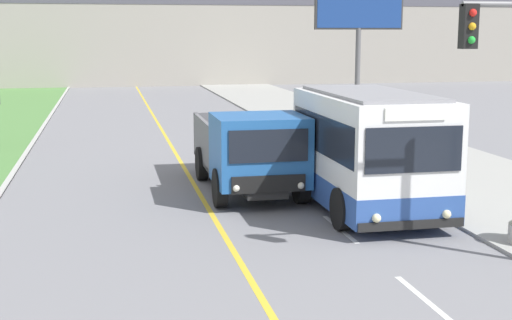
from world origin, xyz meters
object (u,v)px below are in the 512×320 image
object	(u,v)px
city_bus	(369,152)
billboard_large	(359,13)
planter_round_third	(366,151)
dump_truck	(252,153)
planter_round_far	(326,131)
planter_round_second	(429,177)

from	to	relation	value
city_bus	billboard_large	world-z (taller)	billboard_large
city_bus	planter_round_third	xyz separation A→B (m)	(2.28, 6.19, -1.06)
dump_truck	planter_round_far	bearing A→B (deg)	60.68
dump_truck	planter_round_far	size ratio (longest dim) A/B	6.07
planter_round_second	planter_round_third	world-z (taller)	planter_round_second
billboard_large	dump_truck	bearing A→B (deg)	-121.46
dump_truck	planter_round_third	xyz separation A→B (m)	(4.81, 3.80, -0.72)
planter_round_second	planter_round_far	world-z (taller)	planter_round_second
planter_round_third	planter_round_far	distance (m)	4.89
dump_truck	planter_round_far	xyz separation A→B (m)	(4.88, 8.69, -0.68)
city_bus	planter_round_far	distance (m)	11.37
planter_round_second	planter_round_third	distance (m)	4.89
planter_round_second	city_bus	bearing A→B (deg)	-150.53
dump_truck	billboard_large	world-z (taller)	billboard_large
city_bus	billboard_large	xyz separation A→B (m)	(4.95, 14.60, 3.86)
billboard_large	planter_round_second	world-z (taller)	billboard_large
dump_truck	planter_round_second	bearing A→B (deg)	-12.66
dump_truck	planter_round_far	distance (m)	9.99
city_bus	planter_round_second	distance (m)	2.83
city_bus	billboard_large	bearing A→B (deg)	71.29
planter_round_third	planter_round_second	bearing A→B (deg)	-89.76
planter_round_second	billboard_large	bearing A→B (deg)	78.76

